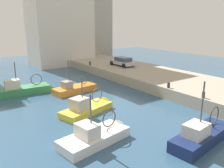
{
  "coord_description": "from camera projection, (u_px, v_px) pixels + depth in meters",
  "views": [
    {
      "loc": [
        -10.48,
        -17.29,
        7.64
      ],
      "look_at": [
        3.5,
        2.55,
        1.2
      ],
      "focal_mm": 37.16,
      "sensor_mm": 36.0,
      "label": 1
    }
  ],
  "objects": [
    {
      "name": "fishing_boat_green",
      "position": [
        25.0,
        92.0,
        25.76
      ],
      "size": [
        6.95,
        2.47,
        4.51
      ],
      "color": "#388951",
      "rests_on": "ground"
    },
    {
      "name": "quay_wall",
      "position": [
        179.0,
        83.0,
        27.7
      ],
      "size": [
        9.0,
        56.0,
        1.2
      ],
      "primitive_type": "cube",
      "color": "#ADA08C",
      "rests_on": "ground"
    },
    {
      "name": "mooring_bollard_south",
      "position": [
        203.0,
        95.0,
        20.42
      ],
      "size": [
        0.28,
        0.28,
        0.55
      ],
      "primitive_type": "cylinder",
      "color": "#2D2D33",
      "rests_on": "quay_wall"
    },
    {
      "name": "fishing_boat_white",
      "position": [
        99.0,
        139.0,
        15.47
      ],
      "size": [
        5.83,
        2.78,
        4.28
      ],
      "color": "white",
      "rests_on": "ground"
    },
    {
      "name": "mooring_bollard_north",
      "position": [
        90.0,
        63.0,
        36.23
      ],
      "size": [
        0.28,
        0.28,
        0.55
      ],
      "primitive_type": "cylinder",
      "color": "#2D2D33",
      "rests_on": "quay_wall"
    },
    {
      "name": "fishing_boat_navy",
      "position": [
        203.0,
        139.0,
        15.41
      ],
      "size": [
        6.43,
        2.38,
        5.01
      ],
      "color": "navy",
      "rests_on": "ground"
    },
    {
      "name": "fishing_boat_yellow",
      "position": [
        90.0,
        110.0,
        20.54
      ],
      "size": [
        5.96,
        3.3,
        4.22
      ],
      "color": "gold",
      "rests_on": "ground"
    },
    {
      "name": "fishing_boat_orange",
      "position": [
        78.0,
        91.0,
        26.55
      ],
      "size": [
        5.91,
        2.5,
        4.52
      ],
      "color": "orange",
      "rests_on": "ground"
    },
    {
      "name": "water_surface",
      "position": [
        97.0,
        108.0,
        21.45
      ],
      "size": [
        80.0,
        80.0,
        0.0
      ],
      "primitive_type": "plane",
      "color": "#335675",
      "rests_on": "ground"
    },
    {
      "name": "waterfront_building_west",
      "position": [
        84.0,
        15.0,
        50.11
      ],
      "size": [
        9.13,
        9.31,
        18.35
      ],
      "color": "#B2A899",
      "rests_on": "ground"
    },
    {
      "name": "waterfront_building_central",
      "position": [
        58.0,
        3.0,
        41.51
      ],
      "size": [
        10.92,
        7.8,
        22.03
      ],
      "color": "silver",
      "rests_on": "ground"
    },
    {
      "name": "parked_car_silver",
      "position": [
        122.0,
        61.0,
        35.47
      ],
      "size": [
        2.08,
        4.41,
        1.35
      ],
      "color": "#B7B7BC",
      "rests_on": "quay_wall"
    },
    {
      "name": "mooring_bollard_mid",
      "position": [
        169.0,
        85.0,
        23.58
      ],
      "size": [
        0.28,
        0.28,
        0.55
      ],
      "primitive_type": "cylinder",
      "color": "#2D2D33",
      "rests_on": "quay_wall"
    }
  ]
}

